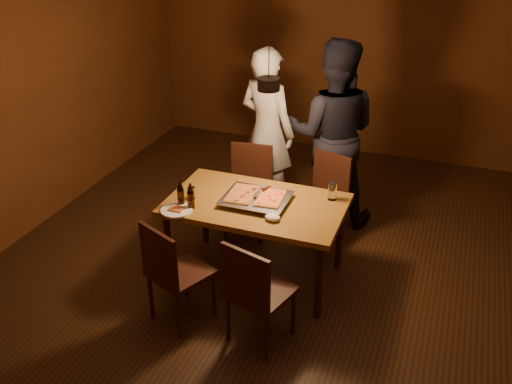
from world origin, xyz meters
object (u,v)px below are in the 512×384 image
(pizza_tray, at_px, (256,200))
(pendant_lamp, at_px, (269,83))
(chair_near_left, at_px, (171,266))
(chair_near_right, at_px, (254,286))
(beer_bottle_b, at_px, (191,196))
(chair_far_left, at_px, (249,181))
(diner_dark, at_px, (332,134))
(dining_table, at_px, (256,210))
(chair_far_right, at_px, (325,190))
(plate_slice, at_px, (177,210))
(beer_bottle_a, at_px, (181,193))
(diner_white, at_px, (267,131))

(pizza_tray, xyz_separation_m, pendant_lamp, (0.05, 0.13, 0.99))
(chair_near_left, distance_m, chair_near_right, 0.69)
(chair_near_right, height_order, beer_bottle_b, beer_bottle_b)
(chair_far_left, height_order, chair_near_left, same)
(chair_far_left, xyz_separation_m, diner_dark, (0.70, 0.51, 0.42))
(chair_near_right, xyz_separation_m, pizza_tray, (-0.30, 0.84, 0.24))
(beer_bottle_b, xyz_separation_m, diner_dark, (0.82, 1.55, 0.09))
(chair_far_left, distance_m, chair_near_left, 1.58)
(chair_far_left, relative_size, chair_near_left, 0.87)
(dining_table, distance_m, chair_near_left, 0.92)
(beer_bottle_b, bearing_deg, chair_near_right, -35.83)
(chair_far_left, xyz_separation_m, pizza_tray, (0.35, -0.76, 0.24))
(chair_far_right, distance_m, diner_dark, 0.61)
(chair_far_right, xyz_separation_m, chair_near_right, (-0.11, -1.67, 0.00))
(chair_near_right, relative_size, beer_bottle_b, 2.30)
(chair_far_right, height_order, plate_slice, chair_far_right)
(beer_bottle_b, bearing_deg, dining_table, 31.03)
(beer_bottle_a, height_order, diner_white, diner_white)
(dining_table, distance_m, chair_near_right, 0.90)
(chair_far_left, bearing_deg, chair_near_right, 105.84)
(plate_slice, height_order, diner_white, diner_white)
(dining_table, distance_m, diner_white, 1.33)
(chair_far_left, height_order, chair_far_right, same)
(chair_far_right, relative_size, plate_slice, 2.05)
(chair_near_left, bearing_deg, pendant_lamp, 89.08)
(chair_near_left, xyz_separation_m, diner_white, (0.05, 2.08, 0.35))
(pizza_tray, relative_size, diner_white, 0.31)
(diner_dark, bearing_deg, pizza_tray, 65.95)
(plate_slice, bearing_deg, chair_far_left, 79.44)
(chair_near_right, height_order, diner_white, diner_white)
(dining_table, xyz_separation_m, pizza_tray, (-0.00, 0.01, 0.10))
(chair_far_right, height_order, diner_white, diner_white)
(dining_table, bearing_deg, diner_white, 105.22)
(beer_bottle_b, bearing_deg, diner_white, 85.36)
(chair_far_left, height_order, diner_dark, diner_dark)
(chair_near_left, bearing_deg, beer_bottle_b, 122.31)
(beer_bottle_a, xyz_separation_m, beer_bottle_b, (0.11, -0.02, 0.00))
(beer_bottle_b, relative_size, diner_dark, 0.12)
(pizza_tray, height_order, beer_bottle_a, beer_bottle_a)
(chair_far_right, height_order, diner_dark, diner_dark)
(beer_bottle_b, relative_size, pendant_lamp, 0.21)
(chair_near_right, xyz_separation_m, plate_slice, (-0.86, 0.47, 0.22))
(dining_table, height_order, plate_slice, plate_slice)
(pizza_tray, height_order, diner_dark, diner_dark)
(pizza_tray, relative_size, pendant_lamp, 0.50)
(chair_near_left, distance_m, pizza_tray, 0.94)
(dining_table, xyz_separation_m, chair_far_left, (-0.35, 0.76, -0.14))
(diner_dark, bearing_deg, dining_table, 66.03)
(diner_white, bearing_deg, beer_bottle_a, 99.18)
(diner_white, xyz_separation_m, diner_dark, (0.69, 0.00, 0.07))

